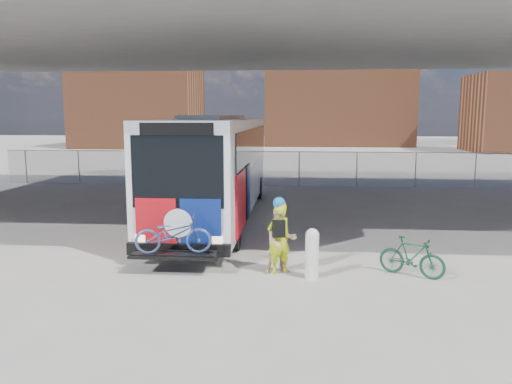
# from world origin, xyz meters

# --- Properties ---
(ground) EXTENTS (160.00, 160.00, 0.00)m
(ground) POSITION_xyz_m (0.00, 0.00, 0.00)
(ground) COLOR #9E9991
(ground) RESTS_ON ground
(bus) EXTENTS (2.67, 12.99, 3.69)m
(bus) POSITION_xyz_m (-2.00, 3.45, 2.11)
(bus) COLOR silver
(bus) RESTS_ON ground
(overpass) EXTENTS (40.00, 16.00, 7.95)m
(overpass) POSITION_xyz_m (0.00, 4.00, 6.54)
(overpass) COLOR #605E59
(overpass) RESTS_ON ground
(chainlink_fence) EXTENTS (30.00, 0.06, 30.00)m
(chainlink_fence) POSITION_xyz_m (0.00, 12.00, 1.42)
(chainlink_fence) COLOR gray
(chainlink_fence) RESTS_ON ground
(brick_buildings) EXTENTS (54.00, 22.00, 12.00)m
(brick_buildings) POSITION_xyz_m (1.23, 48.23, 5.42)
(brick_buildings) COLOR brown
(brick_buildings) RESTS_ON ground
(smokestack) EXTENTS (2.20, 2.20, 25.00)m
(smokestack) POSITION_xyz_m (14.00, 55.00, 12.50)
(smokestack) COLOR brown
(smokestack) RESTS_ON ground
(bollard) EXTENTS (0.30, 0.30, 1.16)m
(bollard) POSITION_xyz_m (1.21, -3.23, 0.62)
(bollard) COLOR white
(bollard) RESTS_ON ground
(cyclist_hivis) EXTENTS (0.72, 0.66, 1.81)m
(cyclist_hivis) POSITION_xyz_m (0.45, -2.87, 0.87)
(cyclist_hivis) COLOR #BDDA16
(cyclist_hivis) RESTS_ON ground
(cyclist_tan) EXTENTS (0.89, 0.77, 1.72)m
(cyclist_tan) POSITION_xyz_m (0.49, -2.88, 0.81)
(cyclist_tan) COLOR #D8B68A
(cyclist_tan) RESTS_ON ground
(bike_parked) EXTENTS (1.55, 1.13, 0.92)m
(bike_parked) POSITION_xyz_m (3.51, -2.87, 0.46)
(bike_parked) COLOR #16452A
(bike_parked) RESTS_ON ground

